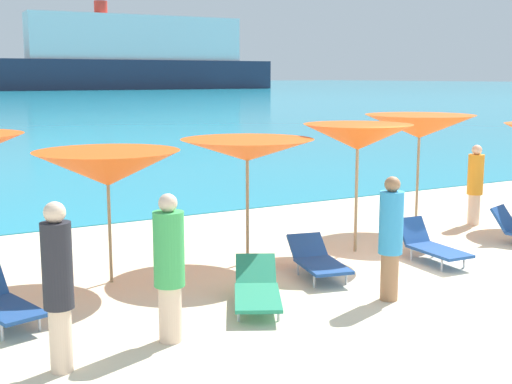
# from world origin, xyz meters

# --- Properties ---
(ground_plane) EXTENTS (50.00, 100.00, 0.30)m
(ground_plane) POSITION_xyz_m (0.00, 10.00, -0.15)
(ground_plane) COLOR beige
(umbrella_1) EXTENTS (2.24, 2.24, 2.06)m
(umbrella_1) POSITION_xyz_m (-4.62, 2.40, 1.79)
(umbrella_1) COLOR #9E7F59
(umbrella_1) RESTS_ON ground_plane
(umbrella_2) EXTENTS (2.34, 2.34, 2.13)m
(umbrella_2) POSITION_xyz_m (-2.22, 2.35, 1.94)
(umbrella_2) COLOR #9E7F59
(umbrella_2) RESTS_ON ground_plane
(umbrella_3) EXTENTS (2.14, 2.14, 2.33)m
(umbrella_3) POSITION_xyz_m (-0.14, 2.04, 2.09)
(umbrella_3) COLOR #9E7F59
(umbrella_3) RESTS_ON ground_plane
(umbrella_4) EXTENTS (2.47, 2.47, 2.39)m
(umbrella_4) POSITION_xyz_m (2.10, 2.87, 2.15)
(umbrella_4) COLOR #9E7F59
(umbrella_4) RESTS_ON ground_plane
(lounge_chair_1) EXTENTS (1.30, 1.74, 0.55)m
(lounge_chair_1) POSITION_xyz_m (-3.20, 0.31, 0.25)
(lounge_chair_1) COLOR #268C66
(lounge_chair_1) RESTS_ON ground_plane
(lounge_chair_2) EXTENTS (0.63, 1.43, 0.68)m
(lounge_chair_2) POSITION_xyz_m (0.54, 0.81, 0.30)
(lounge_chair_2) COLOR #1E478C
(lounge_chair_2) RESTS_ON ground_plane
(lounge_chair_3) EXTENTS (0.90, 1.54, 0.73)m
(lounge_chair_3) POSITION_xyz_m (-6.43, 1.32, 0.33)
(lounge_chair_3) COLOR #1E478C
(lounge_chair_3) RESTS_ON ground_plane
(lounge_chair_4) EXTENTS (0.91, 1.51, 0.57)m
(lounge_chair_4) POSITION_xyz_m (-1.66, 1.05, 0.28)
(lounge_chair_4) COLOR #1E478C
(lounge_chair_4) RESTS_ON ground_plane
(beachgoer_0) EXTENTS (0.32, 0.32, 1.88)m
(beachgoer_0) POSITION_xyz_m (-6.11, -0.53, 1.01)
(beachgoer_0) COLOR beige
(beachgoer_0) RESTS_ON ground_plane
(beachgoer_1) EXTENTS (0.37, 0.37, 1.81)m
(beachgoer_1) POSITION_xyz_m (-4.75, -0.30, 0.95)
(beachgoer_1) COLOR beige
(beachgoer_1) RESTS_ON ground_plane
(beachgoer_2) EXTENTS (0.34, 0.34, 1.79)m
(beachgoer_2) POSITION_xyz_m (-1.43, -0.41, 0.95)
(beachgoer_2) COLOR #A3704C
(beachgoer_2) RESTS_ON ground_plane
(beachgoer_4) EXTENTS (0.33, 0.33, 1.73)m
(beachgoer_4) POSITION_xyz_m (3.52, 2.62, 0.91)
(beachgoer_4) COLOR beige
(beachgoer_4) RESTS_ON ground_plane
(cruise_ship) EXTENTS (69.07, 11.40, 20.51)m
(cruise_ship) POSITION_xyz_m (51.19, 153.79, 7.76)
(cruise_ship) COLOR #262D47
(cruise_ship) RESTS_ON ocean_water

